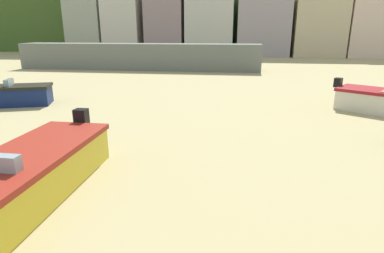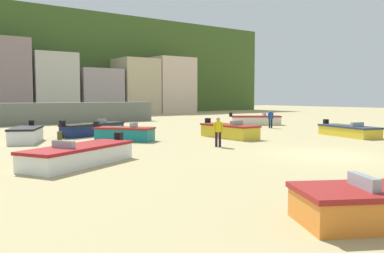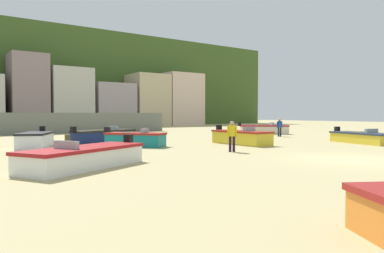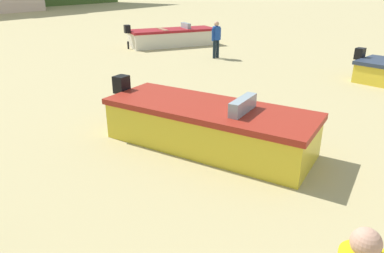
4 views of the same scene
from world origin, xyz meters
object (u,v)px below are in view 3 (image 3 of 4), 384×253
object	(u,v)px
boat_cream_0	(264,130)
beach_walker_distant	(280,126)
boat_navy_5	(104,136)
boat_white_7	(85,157)
boat_teal_1	(135,139)
boat_yellow_6	(362,138)
beach_walker_foreground	(232,134)
boat_yellow_8	(241,137)
mooring_post_near_water	(67,145)
boat_white_3	(36,140)

from	to	relation	value
boat_cream_0	beach_walker_distant	size ratio (longest dim) A/B	2.94
beach_walker_distant	boat_navy_5	bearing A→B (deg)	-171.01
boat_navy_5	boat_white_7	size ratio (longest dim) A/B	0.99
boat_teal_1	beach_walker_distant	bearing A→B (deg)	148.01
boat_navy_5	beach_walker_distant	size ratio (longest dim) A/B	3.25
boat_yellow_6	beach_walker_foreground	bearing A→B (deg)	11.24
boat_yellow_8	boat_teal_1	bearing A→B (deg)	-20.81
boat_teal_1	boat_white_7	xyz separation A→B (m)	(-5.55, -7.00, -0.05)
boat_navy_5	boat_yellow_6	size ratio (longest dim) A/B	1.07
boat_cream_0	boat_white_7	xyz separation A→B (m)	(-22.34, -12.36, -0.06)
mooring_post_near_water	beach_walker_distant	distance (m)	20.15
boat_teal_1	boat_white_3	bearing A→B (deg)	-66.93
mooring_post_near_water	beach_walker_foreground	bearing A→B (deg)	-25.10
boat_navy_5	boat_yellow_6	xyz separation A→B (m)	(13.96, -11.09, -0.06)
boat_cream_0	boat_white_7	world-z (taller)	boat_cream_0
boat_cream_0	boat_teal_1	distance (m)	17.63
boat_cream_0	boat_yellow_6	xyz separation A→B (m)	(-3.03, -11.96, -0.07)
boat_white_3	mooring_post_near_water	distance (m)	5.04
boat_yellow_6	beach_walker_distant	world-z (taller)	beach_walker_distant
boat_cream_0	beach_walker_foreground	world-z (taller)	beach_walker_foreground
boat_cream_0	beach_walker_foreground	distance (m)	17.94
boat_navy_5	beach_walker_foreground	bearing A→B (deg)	-4.08
boat_navy_5	boat_yellow_8	world-z (taller)	boat_yellow_8
boat_yellow_8	boat_white_3	bearing A→B (deg)	-24.12
boat_navy_5	boat_yellow_6	distance (m)	17.83
boat_teal_1	beach_walker_foreground	distance (m)	6.41
boat_cream_0	boat_white_7	size ratio (longest dim) A/B	0.89
boat_navy_5	boat_yellow_6	world-z (taller)	boat_navy_5
boat_white_7	beach_walker_foreground	xyz separation A→B (m)	(8.29, 1.22, 0.55)
boat_white_7	boat_yellow_8	bearing A→B (deg)	-97.55
boat_yellow_8	mooring_post_near_water	bearing A→B (deg)	-0.94
boat_cream_0	beach_walker_foreground	size ratio (longest dim) A/B	2.94
boat_yellow_8	beach_walker_distant	size ratio (longest dim) A/B	2.87
boat_yellow_8	beach_walker_foreground	distance (m)	4.98
boat_cream_0	boat_white_3	distance (m)	22.10
boat_white_3	beach_walker_foreground	xyz separation A→B (m)	(7.90, -8.54, 0.49)
beach_walker_foreground	boat_yellow_6	bearing A→B (deg)	21.94
boat_yellow_6	boat_yellow_8	xyz separation A→B (m)	(-7.32, 4.11, 0.08)
boat_yellow_8	mooring_post_near_water	size ratio (longest dim) A/B	4.73
boat_yellow_6	beach_walker_distant	distance (m)	8.46
mooring_post_near_water	boat_navy_5	bearing A→B (deg)	55.83
boat_white_7	mooring_post_near_water	world-z (taller)	boat_white_7
boat_navy_5	beach_walker_foreground	xyz separation A→B (m)	(2.93, -10.27, 0.51)
boat_white_3	boat_yellow_6	size ratio (longest dim) A/B	0.76
beach_walker_foreground	mooring_post_near_water	bearing A→B (deg)	-178.91
mooring_post_near_water	boat_white_7	bearing A→B (deg)	-99.29
boat_yellow_8	beach_walker_distant	bearing A→B (deg)	-153.35
boat_cream_0	boat_yellow_6	distance (m)	12.34
boat_yellow_6	boat_yellow_8	world-z (taller)	boat_yellow_8
boat_yellow_6	mooring_post_near_water	world-z (taller)	boat_yellow_6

